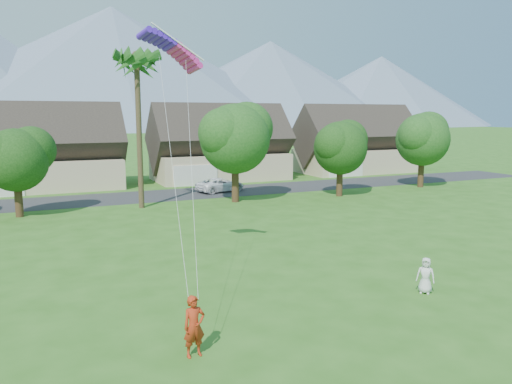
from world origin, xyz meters
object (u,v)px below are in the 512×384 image
watcher (426,275)px  parafoil_kite (172,47)px  parked_car (220,185)px  kite_flyer (194,326)px

watcher → parafoil_kite: bearing=-169.0°
watcher → parked_car: 30.17m
parked_car → kite_flyer: bearing=142.4°
kite_flyer → parafoil_kite: bearing=72.3°
kite_flyer → watcher: (10.59, 1.44, -0.21)m
kite_flyer → watcher: kite_flyer is taller
kite_flyer → parafoil_kite: size_ratio=0.65×
parafoil_kite → watcher: bearing=-45.0°
parked_car → parafoil_kite: 27.60m
watcher → parafoil_kite: parafoil_kite is taller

